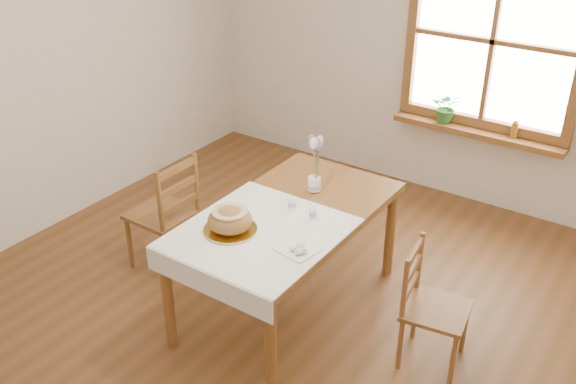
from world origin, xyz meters
name	(u,v)px	position (x,y,z in m)	size (l,w,h in m)	color
ground	(262,329)	(0.00, 0.00, 0.00)	(5.00, 5.00, 0.00)	brown
room_walls	(256,82)	(0.00, 0.00, 1.71)	(4.60, 5.10, 2.65)	silver
window	(494,41)	(0.50, 2.47, 1.45)	(1.46, 0.08, 1.46)	brown
window_sill	(477,132)	(0.50, 2.40, 0.69)	(1.46, 0.20, 0.05)	brown
dining_table	(288,224)	(0.00, 0.30, 0.66)	(0.90, 1.60, 0.75)	brown
table_linen	(260,233)	(0.00, 0.00, 0.76)	(0.91, 0.99, 0.01)	white
chair_left	(162,212)	(-1.05, 0.20, 0.46)	(0.43, 0.45, 0.91)	brown
chair_right	(437,308)	(1.03, 0.37, 0.40)	(0.37, 0.39, 0.79)	brown
bread_plate	(230,230)	(-0.15, -0.09, 0.77)	(0.32, 0.32, 0.02)	white
bread_loaf	(230,218)	(-0.15, -0.09, 0.85)	(0.27, 0.27, 0.15)	#976435
egg_napkin	(297,249)	(0.29, -0.04, 0.77)	(0.23, 0.19, 0.01)	white
eggs	(297,246)	(0.29, -0.04, 0.79)	(0.18, 0.16, 0.04)	white
salt_shaker	(292,203)	(0.01, 0.33, 0.81)	(0.05, 0.05, 0.10)	white
pepper_shaker	(313,213)	(0.18, 0.31, 0.80)	(0.05, 0.05, 0.09)	white
flower_vase	(314,185)	(-0.02, 0.64, 0.80)	(0.09, 0.09, 0.10)	white
lavender_bouquet	(315,159)	(-0.02, 0.64, 0.99)	(0.15, 0.15, 0.29)	#7E5FA9
potted_plant	(447,111)	(0.21, 2.40, 0.82)	(0.24, 0.27, 0.21)	#2F6E2C
amber_bottle	(515,129)	(0.80, 2.40, 0.79)	(0.05, 0.05, 0.15)	#A5661E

